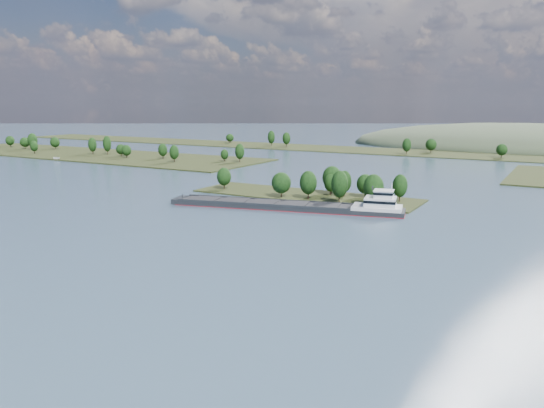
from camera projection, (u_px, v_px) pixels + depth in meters
The scene contains 7 objects.
ground at pixel (227, 223), 180.75m from camera, with size 1800.00×1800.00×0.00m, color #36495E.
tree_island at pixel (318, 188), 226.55m from camera, with size 100.00×30.06×14.43m.
left_bank at pixel (86, 153), 412.21m from camera, with size 300.00×80.00×15.90m.
back_shoreline at pixel (442, 153), 413.48m from camera, with size 900.00×60.00×15.93m.
hill_west at pixel (523, 148), 474.93m from camera, with size 320.00×160.00×44.00m, color #3B4731.
cargo_barge at pixel (300, 206), 202.55m from camera, with size 91.41×31.49×12.36m.
motorboat at pixel (57, 159), 373.01m from camera, with size 2.36×6.27×2.42m, color silver.
Camera 1 is at (101.18, -25.12, 40.65)m, focal length 35.00 mm.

